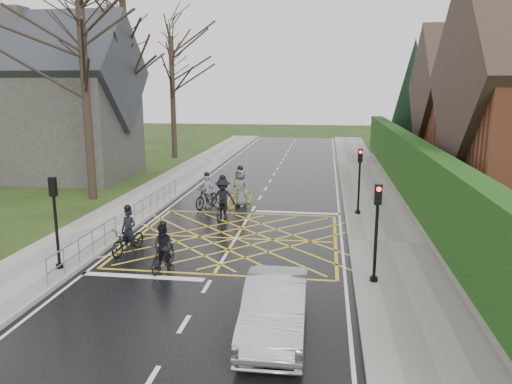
% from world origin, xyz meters
% --- Properties ---
extents(ground, '(120.00, 120.00, 0.00)m').
position_xyz_m(ground, '(0.00, 0.00, 0.00)').
color(ground, black).
rests_on(ground, ground).
extents(road, '(9.00, 80.00, 0.01)m').
position_xyz_m(road, '(0.00, 0.00, 0.01)').
color(road, black).
rests_on(road, ground).
extents(sidewalk_right, '(3.00, 80.00, 0.15)m').
position_xyz_m(sidewalk_right, '(6.00, 0.00, 0.07)').
color(sidewalk_right, gray).
rests_on(sidewalk_right, ground).
extents(sidewalk_left, '(3.00, 80.00, 0.15)m').
position_xyz_m(sidewalk_left, '(-6.00, 0.00, 0.07)').
color(sidewalk_left, gray).
rests_on(sidewalk_left, ground).
extents(stone_wall, '(0.50, 38.00, 0.70)m').
position_xyz_m(stone_wall, '(7.75, 6.00, 0.35)').
color(stone_wall, slate).
rests_on(stone_wall, ground).
extents(hedge, '(0.90, 38.00, 2.80)m').
position_xyz_m(hedge, '(7.75, 6.00, 2.10)').
color(hedge, '#16360E').
rests_on(hedge, stone_wall).
extents(house_far, '(9.80, 8.80, 10.30)m').
position_xyz_m(house_far, '(14.75, 18.00, 4.36)').
color(house_far, brown).
rests_on(house_far, ground).
extents(conifer, '(4.60, 4.60, 10.00)m').
position_xyz_m(conifer, '(10.75, 26.00, 4.99)').
color(conifer, black).
rests_on(conifer, ground).
extents(church, '(8.80, 7.80, 11.00)m').
position_xyz_m(church, '(-13.54, 12.00, 4.93)').
color(church, '#2D2B28').
rests_on(church, ground).
extents(tree_near, '(9.24, 9.24, 11.44)m').
position_xyz_m(tree_near, '(-9.00, 6.00, 7.91)').
color(tree_near, black).
rests_on(tree_near, ground).
extents(tree_mid, '(10.08, 10.08, 12.48)m').
position_xyz_m(tree_mid, '(-10.00, 14.00, 8.63)').
color(tree_mid, black).
rests_on(tree_mid, ground).
extents(tree_far, '(8.40, 8.40, 10.40)m').
position_xyz_m(tree_far, '(-9.30, 22.00, 7.19)').
color(tree_far, black).
rests_on(tree_far, ground).
extents(railing_south, '(0.05, 5.04, 1.03)m').
position_xyz_m(railing_south, '(-4.65, -3.50, 0.78)').
color(railing_south, slate).
rests_on(railing_south, ground).
extents(railing_north, '(0.05, 6.04, 1.03)m').
position_xyz_m(railing_north, '(-4.65, 4.00, 0.79)').
color(railing_north, slate).
rests_on(railing_north, ground).
extents(traffic_light_ne, '(0.24, 0.31, 3.21)m').
position_xyz_m(traffic_light_ne, '(5.10, 4.20, 1.66)').
color(traffic_light_ne, black).
rests_on(traffic_light_ne, ground).
extents(traffic_light_se, '(0.24, 0.31, 3.21)m').
position_xyz_m(traffic_light_se, '(5.10, -4.20, 1.66)').
color(traffic_light_se, black).
rests_on(traffic_light_se, ground).
extents(traffic_light_sw, '(0.24, 0.31, 3.21)m').
position_xyz_m(traffic_light_sw, '(-5.10, -4.50, 1.66)').
color(traffic_light_sw, black).
rests_on(traffic_light_sw, ground).
extents(cyclist_rear, '(1.10, 1.98, 1.82)m').
position_xyz_m(cyclist_rear, '(-3.60, -2.29, 0.59)').
color(cyclist_rear, black).
rests_on(cyclist_rear, ground).
extents(cyclist_back, '(0.82, 1.74, 1.70)m').
position_xyz_m(cyclist_back, '(-1.76, -3.79, 0.64)').
color(cyclist_back, black).
rests_on(cyclist_back, ground).
extents(cyclist_mid, '(1.23, 2.13, 2.07)m').
position_xyz_m(cyclist_mid, '(-1.14, 2.95, 0.76)').
color(cyclist_mid, black).
rests_on(cyclist_mid, ground).
extents(cyclist_front, '(1.18, 1.89, 1.84)m').
position_xyz_m(cyclist_front, '(-2.36, 4.86, 0.68)').
color(cyclist_front, black).
rests_on(cyclist_front, ground).
extents(cyclist_lead, '(1.56, 2.29, 2.11)m').
position_xyz_m(cyclist_lead, '(-0.75, 5.43, 0.73)').
color(cyclist_lead, gold).
rests_on(cyclist_lead, ground).
extents(car, '(1.59, 4.33, 1.42)m').
position_xyz_m(car, '(2.39, -7.68, 0.71)').
color(car, '#AAADB2').
rests_on(car, ground).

